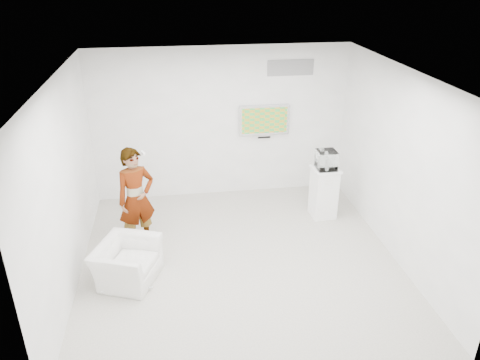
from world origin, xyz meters
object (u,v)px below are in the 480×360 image
at_px(tv, 264,120).
at_px(person, 136,199).
at_px(pedestal, 324,192).
at_px(armchair, 127,262).
at_px(floor_uplight, 333,182).

distance_m(tv, person, 3.08).
height_order(person, pedestal, person).
bearing_deg(person, tv, 9.32).
xyz_separation_m(tv, person, (-2.45, -1.73, -0.68)).
distance_m(person, armchair, 1.13).
distance_m(armchair, floor_uplight, 4.86).
bearing_deg(armchair, pedestal, -46.21).
relative_size(tv, armchair, 1.07).
relative_size(person, floor_uplight, 6.91).
bearing_deg(pedestal, floor_uplight, 62.16).
bearing_deg(person, pedestal, -17.22).
xyz_separation_m(pedestal, floor_uplight, (0.59, 1.13, -0.36)).
relative_size(armchair, pedestal, 0.96).
height_order(person, armchair, person).
xyz_separation_m(person, pedestal, (3.37, 0.51, -0.39)).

